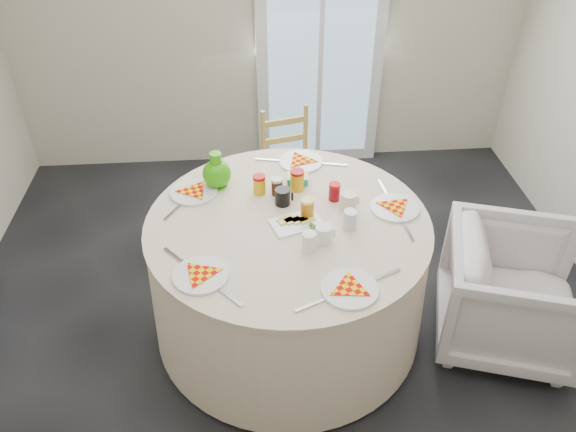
{
  "coord_description": "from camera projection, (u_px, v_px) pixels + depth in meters",
  "views": [
    {
      "loc": [
        -0.18,
        -2.27,
        2.57
      ],
      "look_at": [
        -0.0,
        0.06,
        0.8
      ],
      "focal_mm": 35.0,
      "sensor_mm": 36.0,
      "label": 1
    }
  ],
  "objects": [
    {
      "name": "floor",
      "position": [
        289.0,
        328.0,
        3.37
      ],
      "size": [
        4.0,
        4.0,
        0.0
      ],
      "primitive_type": "plane",
      "color": "black",
      "rests_on": "ground"
    },
    {
      "name": "wall_back",
      "position": [
        268.0,
        6.0,
        4.18
      ],
      "size": [
        4.0,
        0.02,
        2.6
      ],
      "primitive_type": "cube",
      "color": "#BCB5A3",
      "rests_on": "floor"
    },
    {
      "name": "glass_door",
      "position": [
        321.0,
        40.0,
        4.31
      ],
      "size": [
        1.0,
        0.08,
        2.1
      ],
      "primitive_type": "cube",
      "color": "silver",
      "rests_on": "floor"
    },
    {
      "name": "table",
      "position": [
        288.0,
        276.0,
        3.19
      ],
      "size": [
        1.56,
        1.56,
        0.79
      ],
      "primitive_type": "cylinder",
      "color": "beige",
      "rests_on": "floor"
    },
    {
      "name": "wooden_chair",
      "position": [
        291.0,
        162.0,
        3.99
      ],
      "size": [
        0.45,
        0.43,
        0.83
      ],
      "primitive_type": null,
      "rotation": [
        0.0,
        0.0,
        0.24
      ],
      "color": "tan",
      "rests_on": "floor"
    },
    {
      "name": "armchair",
      "position": [
        515.0,
        288.0,
        3.09
      ],
      "size": [
        0.88,
        0.91,
        0.76
      ],
      "primitive_type": "imported",
      "rotation": [
        0.0,
        0.0,
        1.27
      ],
      "color": "silver",
      "rests_on": "floor"
    },
    {
      "name": "place_settings",
      "position": [
        288.0,
        221.0,
        2.95
      ],
      "size": [
        1.9,
        1.9,
        0.03
      ],
      "primitive_type": null,
      "rotation": [
        0.0,
        0.0,
        -0.42
      ],
      "color": "white",
      "rests_on": "table"
    },
    {
      "name": "jar_cluster",
      "position": [
        295.0,
        189.0,
        3.1
      ],
      "size": [
        0.51,
        0.33,
        0.14
      ],
      "primitive_type": null,
      "rotation": [
        0.0,
        0.0,
        0.22
      ],
      "color": "#AB5810",
      "rests_on": "table"
    },
    {
      "name": "butter_tub",
      "position": [
        297.0,
        180.0,
        3.23
      ],
      "size": [
        0.13,
        0.1,
        0.05
      ],
      "primitive_type": "cube",
      "rotation": [
        0.0,
        0.0,
        -0.08
      ],
      "color": "#09A5A6",
      "rests_on": "table"
    },
    {
      "name": "green_pitcher",
      "position": [
        217.0,
        171.0,
        3.15
      ],
      "size": [
        0.2,
        0.2,
        0.21
      ],
      "primitive_type": null,
      "rotation": [
        0.0,
        0.0,
        0.29
      ],
      "color": "#31A409",
      "rests_on": "table"
    },
    {
      "name": "cheese_platter",
      "position": [
        296.0,
        224.0,
        2.93
      ],
      "size": [
        0.3,
        0.24,
        0.03
      ],
      "primitive_type": null,
      "rotation": [
        0.0,
        0.0,
        0.32
      ],
      "color": "silver",
      "rests_on": "table"
    },
    {
      "name": "mugs_glasses",
      "position": [
        318.0,
        209.0,
        2.97
      ],
      "size": [
        0.68,
        0.68,
        0.12
      ],
      "primitive_type": null,
      "rotation": [
        0.0,
        0.0,
        0.09
      ],
      "color": "gray",
      "rests_on": "table"
    }
  ]
}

